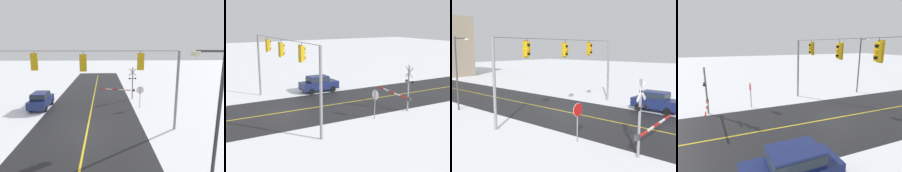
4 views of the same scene
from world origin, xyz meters
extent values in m
plane|color=white|center=(0.00, 0.00, 0.00)|extent=(160.00, 160.00, 0.00)
cylinder|color=gray|center=(-7.00, 0.00, 3.10)|extent=(0.20, 0.20, 6.20)
cylinder|color=#38383D|center=(0.00, 0.00, 6.20)|extent=(14.00, 0.04, 0.04)
cylinder|color=#38383D|center=(-4.08, 0.00, 6.08)|extent=(0.04, 0.04, 0.24)
cube|color=#C6990F|center=(-4.08, 0.00, 5.42)|extent=(0.34, 0.28, 1.08)
cube|color=#C6990F|center=(-4.08, 0.16, 5.42)|extent=(0.52, 0.03, 1.26)
sphere|color=black|center=(-4.08, -0.15, 5.74)|extent=(0.24, 0.24, 0.24)
cube|color=#C6990F|center=(-4.08, -0.22, 5.83)|extent=(0.26, 0.16, 0.03)
sphere|color=#F99E0F|center=(-4.08, -0.15, 5.42)|extent=(0.24, 0.24, 0.24)
cube|color=#C6990F|center=(-4.08, -0.22, 5.51)|extent=(0.26, 0.16, 0.03)
sphere|color=black|center=(-4.08, -0.15, 5.10)|extent=(0.24, 0.24, 0.24)
cube|color=#C6990F|center=(-4.08, -0.22, 5.19)|extent=(0.26, 0.16, 0.03)
cylinder|color=#38383D|center=(0.16, 0.00, 6.04)|extent=(0.04, 0.04, 0.32)
cube|color=#C6990F|center=(0.16, 0.00, 5.34)|extent=(0.34, 0.28, 1.08)
cube|color=#C6990F|center=(0.16, 0.16, 5.34)|extent=(0.52, 0.03, 1.26)
sphere|color=black|center=(0.16, -0.15, 5.66)|extent=(0.24, 0.24, 0.24)
cube|color=#C6990F|center=(0.16, -0.22, 5.74)|extent=(0.26, 0.16, 0.03)
sphere|color=#F99E0F|center=(0.16, -0.15, 5.34)|extent=(0.24, 0.24, 0.24)
cube|color=#C6990F|center=(0.16, -0.22, 5.42)|extent=(0.26, 0.16, 0.03)
sphere|color=black|center=(0.16, -0.15, 5.02)|extent=(0.24, 0.24, 0.24)
cube|color=#C6990F|center=(0.16, -0.22, 5.10)|extent=(0.26, 0.16, 0.03)
cylinder|color=#38383D|center=(3.68, 0.00, 6.09)|extent=(0.04, 0.04, 0.23)
cube|color=#C6990F|center=(3.68, 0.00, 5.43)|extent=(0.34, 0.28, 1.08)
cube|color=#C6990F|center=(3.68, 0.16, 5.43)|extent=(0.52, 0.03, 1.26)
sphere|color=black|center=(3.68, -0.15, 5.75)|extent=(0.24, 0.24, 0.24)
cube|color=#C6990F|center=(3.68, -0.22, 5.84)|extent=(0.26, 0.16, 0.03)
sphere|color=#F99E0F|center=(3.68, -0.15, 5.43)|extent=(0.24, 0.24, 0.24)
cube|color=#C6990F|center=(3.68, -0.22, 5.52)|extent=(0.26, 0.16, 0.03)
sphere|color=black|center=(3.68, -0.15, 5.11)|extent=(0.24, 0.24, 0.24)
cube|color=#C6990F|center=(3.68, -0.22, 5.20)|extent=(0.26, 0.16, 0.03)
cylinder|color=gray|center=(-5.22, -5.66, 1.15)|extent=(0.07, 0.07, 2.30)
cylinder|color=#B71414|center=(-5.22, -5.70, 1.95)|extent=(0.76, 0.03, 0.76)
cylinder|color=white|center=(-5.22, -5.68, 1.95)|extent=(0.80, 0.02, 0.80)
cylinder|color=gray|center=(-4.94, -9.38, 2.00)|extent=(0.14, 0.14, 4.00)
cube|color=white|center=(-4.94, -9.43, 3.40)|extent=(0.98, 0.04, 0.98)
cube|color=white|center=(-4.94, -9.43, 3.40)|extent=(0.98, 0.04, 0.98)
cube|color=#38383D|center=(-4.94, -9.42, 2.60)|extent=(0.80, 0.06, 0.08)
sphere|color=black|center=(-5.32, -9.48, 2.60)|extent=(0.22, 0.22, 0.22)
sphere|color=black|center=(-4.56, -9.48, 2.60)|extent=(0.22, 0.22, 0.22)
cube|color=red|center=(-4.36, -9.38, 1.13)|extent=(0.80, 0.08, 0.15)
cube|color=white|center=(-3.57, -9.38, 1.18)|extent=(0.80, 0.08, 0.15)
cube|color=red|center=(-2.78, -9.38, 1.23)|extent=(0.80, 0.08, 0.15)
cube|color=white|center=(-1.99, -9.38, 1.28)|extent=(0.80, 0.08, 0.15)
cube|color=red|center=(-1.20, -9.38, 1.33)|extent=(0.80, 0.08, 0.15)
cube|color=#38383D|center=(-5.12, -9.38, 1.10)|extent=(0.28, 0.20, 0.28)
cube|color=navy|center=(5.41, -6.00, 0.72)|extent=(1.77, 4.11, 0.80)
cube|color=navy|center=(5.41, -5.85, 1.42)|extent=(1.50, 2.14, 0.64)
cube|color=#232D38|center=(5.41, -5.85, 1.42)|extent=(1.54, 2.22, 0.40)
sphere|color=#EFEACC|center=(5.99, -8.07, 0.77)|extent=(0.16, 0.16, 0.16)
sphere|color=#EFEACC|center=(4.84, -8.07, 0.77)|extent=(0.16, 0.16, 0.16)
cylinder|color=black|center=(6.21, -7.27, 0.32)|extent=(0.22, 0.64, 0.64)
cylinder|color=black|center=(4.61, -7.27, 0.32)|extent=(0.22, 0.64, 0.64)
cylinder|color=black|center=(6.21, -4.73, 0.32)|extent=(0.22, 0.64, 0.64)
cylinder|color=black|center=(4.61, -4.73, 0.32)|extent=(0.22, 0.64, 0.64)
cylinder|color=#38383D|center=(-5.80, 7.50, 3.25)|extent=(0.14, 0.14, 6.50)
cylinder|color=#38383D|center=(-5.25, 7.50, 6.35)|extent=(1.10, 0.09, 0.09)
ellipsoid|color=beige|center=(-4.70, 7.50, 6.25)|extent=(0.44, 0.28, 0.22)
camera|label=1|loc=(-1.35, 14.50, 6.51)|focal=31.24mm
camera|label=2|loc=(-24.47, 8.76, 7.88)|focal=50.09mm
camera|label=3|loc=(-17.12, -15.14, 5.52)|focal=42.95mm
camera|label=4|loc=(11.50, -8.56, 5.87)|focal=29.56mm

